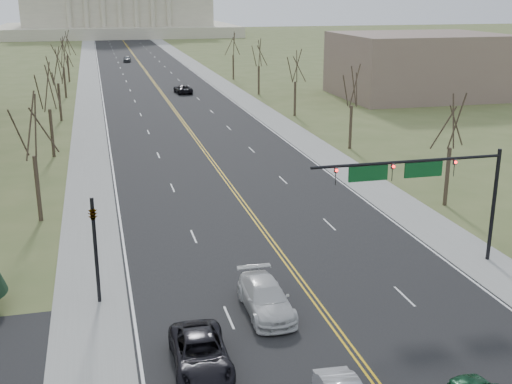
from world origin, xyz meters
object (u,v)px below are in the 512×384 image
car_sb_outer_lead (201,353)px  car_far_sb (127,59)px  car_sb_inner_second (266,298)px  car_far_nb (183,89)px  signal_mast (422,178)px  signal_left (95,238)px

car_sb_outer_lead → car_far_sb: size_ratio=1.22×
car_sb_inner_second → car_far_nb: 78.55m
car_sb_outer_lead → car_far_sb: (4.40, 136.94, 0.00)m
signal_mast → car_sb_outer_lead: bearing=-151.9°
signal_left → car_far_nb: signal_left is taller
signal_mast → car_far_nb: size_ratio=2.32×
car_far_nb → car_sb_outer_lead: bearing=77.2°
car_sb_outer_lead → car_far_nb: car_sb_outer_lead is taller
signal_left → car_far_sb: 129.46m
signal_left → car_sb_outer_lead: (4.32, -7.81, -2.95)m
car_sb_inner_second → car_far_sb: (0.19, 132.49, -0.05)m
car_far_nb → car_far_sb: car_far_sb is taller
signal_left → car_far_nb: size_ratio=1.15×
car_sb_inner_second → car_far_sb: 132.49m
signal_left → car_sb_outer_lead: size_ratio=1.11×
car_sb_outer_lead → car_sb_inner_second: size_ratio=0.97×
signal_mast → car_far_sb: bearing=94.5°
car_sb_outer_lead → car_sb_inner_second: car_sb_inner_second is taller
car_sb_inner_second → car_far_nb: car_sb_inner_second is taller
signal_mast → car_sb_inner_second: bearing=-162.2°
car_far_nb → car_sb_inner_second: bearing=79.8°
signal_left → car_far_sb: signal_left is taller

